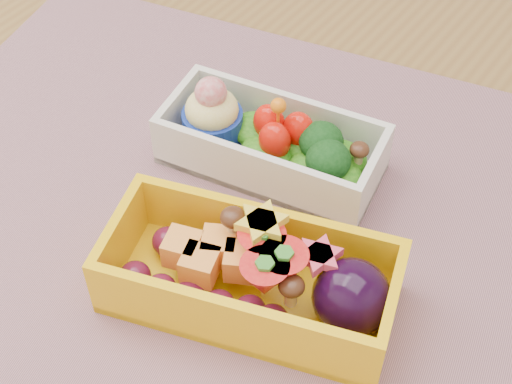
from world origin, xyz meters
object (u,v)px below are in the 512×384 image
Objects in this scene: table at (264,315)px; bento_white at (270,143)px; bento_yellow at (256,277)px; placemat at (244,226)px.

bento_white is (-0.04, 0.06, 0.13)m from table.
bento_white is at bearing 103.01° from bento_yellow.
placemat is (-0.02, 0.00, 0.10)m from table.
bento_white is at bearing 107.43° from placemat.
placemat is 0.07m from bento_white.
bento_white is 0.13m from bento_yellow.
table is 0.10m from placemat.
bento_yellow is at bearing -46.88° from placemat.
bento_white reaches higher than table.
placemat is 3.25× the size of bento_white.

